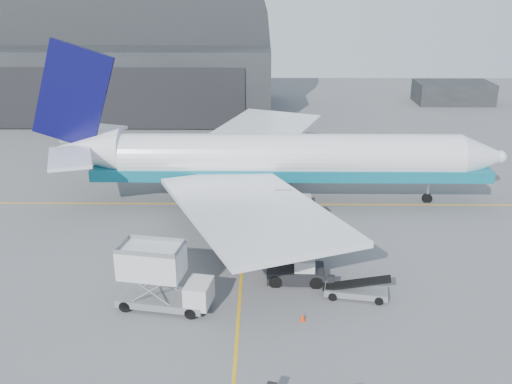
{
  "coord_description": "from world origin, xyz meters",
  "views": [
    {
      "loc": [
        1.65,
        -36.52,
        22.99
      ],
      "look_at": [
        1.11,
        11.86,
        4.5
      ],
      "focal_mm": 40.0,
      "sensor_mm": 36.0,
      "label": 1
    }
  ],
  "objects_px": {
    "belt_loader_b": "(355,290)",
    "catering_truck": "(160,278)",
    "pushback_tug": "(297,271)",
    "airliner": "(271,159)"
  },
  "relations": [
    {
      "from": "airliner",
      "to": "catering_truck",
      "type": "relative_size",
      "value": 6.83
    },
    {
      "from": "catering_truck",
      "to": "pushback_tug",
      "type": "height_order",
      "value": "catering_truck"
    },
    {
      "from": "belt_loader_b",
      "to": "catering_truck",
      "type": "bearing_deg",
      "value": -164.67
    },
    {
      "from": "pushback_tug",
      "to": "airliner",
      "type": "bearing_deg",
      "value": 98.74
    },
    {
      "from": "catering_truck",
      "to": "belt_loader_b",
      "type": "xyz_separation_m",
      "value": [
        14.46,
        1.48,
        -1.81
      ]
    },
    {
      "from": "pushback_tug",
      "to": "belt_loader_b",
      "type": "xyz_separation_m",
      "value": [
        4.26,
        -2.53,
        -0.2
      ]
    },
    {
      "from": "airliner",
      "to": "pushback_tug",
      "type": "xyz_separation_m",
      "value": [
        1.9,
        -16.95,
        -4.06
      ]
    },
    {
      "from": "airliner",
      "to": "belt_loader_b",
      "type": "distance_m",
      "value": 20.87
    },
    {
      "from": "catering_truck",
      "to": "belt_loader_b",
      "type": "bearing_deg",
      "value": 15.89
    },
    {
      "from": "pushback_tug",
      "to": "belt_loader_b",
      "type": "bearing_deg",
      "value": -28.37
    }
  ]
}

